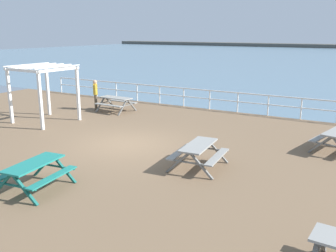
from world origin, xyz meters
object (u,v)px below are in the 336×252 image
object	(u,v)px
picnic_table_mid_centre	(34,169)
lattice_pergola	(43,80)
picnic_table_near_right	(198,150)
visitor	(95,93)
picnic_table_near_left	(116,101)

from	to	relation	value
picnic_table_mid_centre	lattice_pergola	xyz separation A→B (m)	(-5.95, 5.73, 1.41)
picnic_table_mid_centre	lattice_pergola	size ratio (longest dim) A/B	0.73
picnic_table_near_right	lattice_pergola	distance (m)	9.39
picnic_table_near_right	picnic_table_mid_centre	size ratio (longest dim) A/B	0.98
visitor	picnic_table_mid_centre	bearing A→B (deg)	77.53
picnic_table_near_left	picnic_table_mid_centre	distance (m)	10.35
picnic_table_near_right	visitor	distance (m)	10.33
picnic_table_mid_centre	picnic_table_near_left	bearing A→B (deg)	18.39
picnic_table_near_right	picnic_table_near_left	bearing A→B (deg)	48.59
picnic_table_near_left	picnic_table_mid_centre	xyz separation A→B (m)	(4.51, -9.32, 0.00)
picnic_table_near_left	picnic_table_near_right	bearing A→B (deg)	-33.25
picnic_table_near_right	lattice_pergola	bearing A→B (deg)	72.39
picnic_table_mid_centre	lattice_pergola	distance (m)	8.38
picnic_table_near_left	visitor	bearing A→B (deg)	-167.24
picnic_table_near_right	picnic_table_mid_centre	world-z (taller)	same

